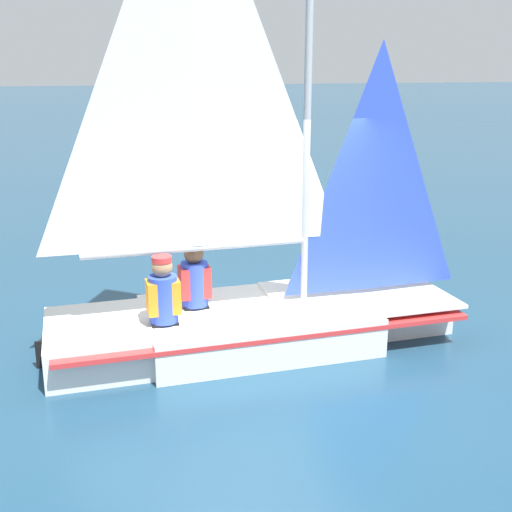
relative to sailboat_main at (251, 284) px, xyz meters
name	(u,v)px	position (x,y,z in m)	size (l,w,h in m)	color
ground_plane	(256,342)	(-0.01, -0.06, -0.71)	(260.00, 260.00, 0.00)	navy
sailboat_main	(251,284)	(0.00, 0.00, 0.00)	(2.06, 4.72, 5.30)	white
sailor_helm	(195,290)	(0.26, 0.58, -0.08)	(0.33, 0.37, 1.16)	black
sailor_crew	(164,305)	(-0.08, 1.03, -0.08)	(0.33, 0.37, 1.16)	black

